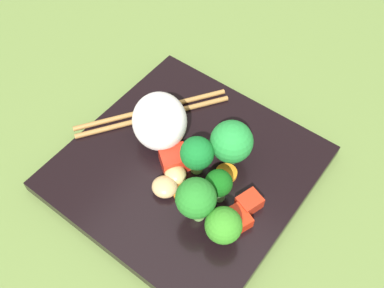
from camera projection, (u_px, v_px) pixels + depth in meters
The scene contains 17 objects.
ground_plane at pixel (187, 176), 57.89cm from camera, with size 110.00×110.00×2.00cm, color olive.
square_plate at pixel (186, 168), 56.43cm from camera, with size 28.40×28.40×1.63cm, color black.
rice_mound at pixel (160, 121), 55.57cm from camera, with size 7.83×6.89×6.74cm, color white.
broccoli_floret_0 at pixel (196, 199), 48.04cm from camera, with size 4.56×4.56×6.86cm.
broccoli_floret_1 at pixel (198, 153), 52.51cm from camera, with size 4.08×4.08×5.87cm.
broccoli_floret_2 at pixel (223, 226), 47.48cm from camera, with size 4.09×4.09×5.26cm.
broccoli_floret_3 at pixel (219, 184), 50.81cm from camera, with size 3.24×3.24×4.71cm.
broccoli_floret_4 at pixel (232, 142), 53.06cm from camera, with size 5.25×5.25×6.64cm.
carrot_slice_0 at pixel (185, 192), 53.21cm from camera, with size 2.97×2.97×0.43cm, color orange.
carrot_slice_1 at pixel (226, 173), 54.68cm from camera, with size 2.69×2.69×0.56cm, color orange.
carrot_slice_2 at pixel (197, 151), 56.57cm from camera, with size 2.58×2.58×0.63cm, color orange.
pepper_chunk_0 at pixel (174, 159), 54.84cm from camera, with size 3.01×3.29×2.34cm, color red.
pepper_chunk_1 at pixel (249, 202), 51.64cm from camera, with size 2.66×2.23×1.72cm, color red.
pepper_chunk_2 at pixel (239, 218), 50.56cm from camera, with size 2.93×2.11×1.55cm, color red.
chicken_piece_0 at pixel (162, 185), 52.96cm from camera, with size 3.14×2.96×1.83cm, color tan.
chicken_piece_1 at pixel (176, 174), 53.89cm from camera, with size 2.93×2.61×1.79cm, color tan.
chopstick_pair at pixel (152, 113), 60.28cm from camera, with size 18.09×14.58×0.68cm.
Camera 1 is at (25.11, 17.78, 48.22)cm, focal length 41.65 mm.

